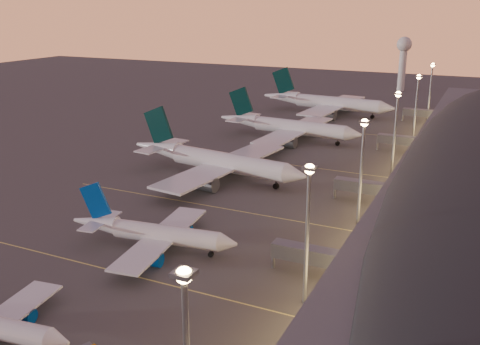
% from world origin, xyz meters
% --- Properties ---
extents(ground, '(700.00, 700.00, 0.00)m').
position_xyz_m(ground, '(0.00, 0.00, 0.00)').
color(ground, '#3B3937').
extents(airliner_narrow_north, '(39.08, 35.17, 13.95)m').
position_xyz_m(airliner_narrow_north, '(-1.12, 7.16, 3.61)').
color(airliner_narrow_north, silver).
rests_on(airliner_narrow_north, ground).
extents(airliner_wide_near, '(62.75, 57.60, 20.08)m').
position_xyz_m(airliner_wide_near, '(-12.93, 58.03, 5.17)').
color(airliner_wide_near, silver).
rests_on(airliner_wide_near, ground).
extents(airliner_wide_mid, '(60.36, 55.12, 19.31)m').
position_xyz_m(airliner_wide_mid, '(-9.54, 113.15, 4.97)').
color(airliner_wide_mid, silver).
rests_on(airliner_wide_mid, ground).
extents(airliner_wide_far, '(66.81, 61.09, 21.37)m').
position_xyz_m(airliner_wide_far, '(-10.52, 169.19, 5.50)').
color(airliner_wide_far, silver).
rests_on(airliner_wide_far, ground).
extents(light_masts, '(2.20, 217.20, 25.90)m').
position_xyz_m(light_masts, '(36.00, 65.00, 17.55)').
color(light_masts, slate).
rests_on(light_masts, ground).
extents(radar_tower, '(9.00, 9.00, 32.50)m').
position_xyz_m(radar_tower, '(10.00, 260.00, 21.87)').
color(radar_tower, silver).
rests_on(radar_tower, ground).
extents(lane_markings, '(90.00, 180.36, 0.00)m').
position_xyz_m(lane_markings, '(0.00, 40.00, 0.01)').
color(lane_markings, '#D8C659').
rests_on(lane_markings, ground).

